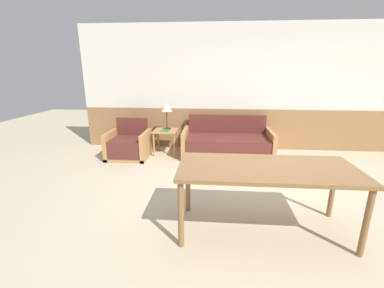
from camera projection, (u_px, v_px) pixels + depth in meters
ground_plane at (260, 205)px, 3.44m from camera, size 16.00×16.00×0.00m
wall_back at (244, 89)px, 5.58m from camera, size 7.20×0.06×2.70m
couch at (227, 144)px, 5.38m from camera, size 1.84×0.89×0.81m
armchair at (129, 146)px, 5.28m from camera, size 0.81×0.73×0.77m
side_table at (166, 134)px, 5.46m from camera, size 0.49×0.49×0.52m
table_lamp at (167, 109)px, 5.40m from camera, size 0.24×0.24×0.54m
book_stack at (165, 131)px, 5.35m from camera, size 0.18×0.16×0.02m
dining_table at (266, 173)px, 2.73m from camera, size 1.88×0.83×0.76m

